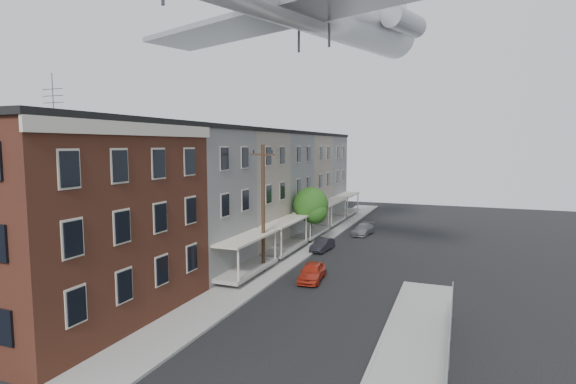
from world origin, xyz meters
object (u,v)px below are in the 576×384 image
street_tree (312,206)px  car_far (363,229)px  car_near (312,272)px  airplane (310,5)px  utility_pole (263,207)px  car_mid (322,245)px

street_tree → car_far: street_tree is taller
car_near → car_far: (-0.00, 16.48, -0.06)m
street_tree → airplane: size_ratio=0.17×
car_far → utility_pole: bearing=-95.8°
utility_pole → airplane: size_ratio=0.29×
car_near → airplane: (-1.34, 3.35, 18.13)m
street_tree → car_far: size_ratio=1.39×
car_mid → utility_pole: bearing=-99.8°
car_mid → airplane: airplane is taller
street_tree → car_mid: street_tree is taller
car_near → car_far: size_ratio=0.95×
utility_pole → street_tree: size_ratio=1.73×
car_mid → car_far: size_ratio=0.86×
utility_pole → car_mid: utility_pole is taller
street_tree → car_near: street_tree is taller
car_near → car_far: bearing=84.3°
utility_pole → car_far: utility_pole is taller
utility_pole → airplane: 14.54m
utility_pole → street_tree: bearing=88.1°
utility_pole → car_near: 5.60m
car_mid → car_near: bearing=-73.1°
car_near → car_mid: 8.54m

